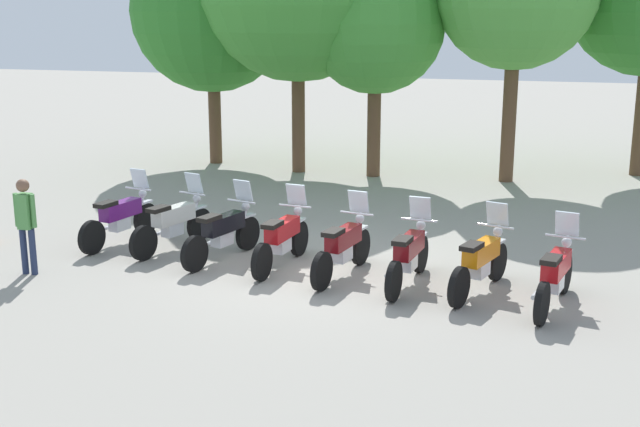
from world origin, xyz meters
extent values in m
plane|color=gray|center=(0.00, 0.00, 0.00)|extent=(80.00, 80.00, 0.00)
cylinder|color=black|center=(-3.87, 1.37, 0.32)|extent=(0.23, 0.65, 0.64)
cylinder|color=black|center=(-4.17, -0.15, 0.32)|extent=(0.23, 0.65, 0.64)
cube|color=silver|center=(-3.87, 1.37, 0.66)|extent=(0.19, 0.38, 0.04)
cube|color=#59196B|center=(-4.01, 0.66, 0.67)|extent=(0.44, 0.98, 0.30)
cube|color=silver|center=(-4.02, 0.61, 0.40)|extent=(0.30, 0.44, 0.24)
cube|color=black|center=(-4.09, 0.27, 0.86)|extent=(0.32, 0.48, 0.08)
cylinder|color=silver|center=(-3.88, 1.28, 0.64)|extent=(0.09, 0.23, 0.64)
cylinder|color=silver|center=(-3.90, 1.19, 0.97)|extent=(0.61, 0.16, 0.04)
sphere|color=silver|center=(-3.88, 1.32, 0.85)|extent=(0.19, 0.19, 0.16)
cylinder|color=silver|center=(-4.24, 0.35, 0.34)|extent=(0.21, 0.70, 0.07)
cube|color=silver|center=(-3.89, 1.25, 1.17)|extent=(0.38, 0.20, 0.39)
cylinder|color=black|center=(-2.65, 1.26, 0.32)|extent=(0.28, 0.64, 0.64)
cylinder|color=black|center=(-3.09, -0.23, 0.32)|extent=(0.28, 0.64, 0.64)
cube|color=silver|center=(-2.65, 1.26, 0.66)|extent=(0.22, 0.38, 0.04)
cube|color=silver|center=(-2.86, 0.57, 0.67)|extent=(0.52, 0.98, 0.30)
cube|color=silver|center=(-2.87, 0.52, 0.40)|extent=(0.32, 0.45, 0.24)
cube|color=black|center=(-2.97, 0.18, 0.86)|extent=(0.35, 0.49, 0.08)
cylinder|color=silver|center=(-2.68, 1.17, 0.64)|extent=(0.11, 0.23, 0.64)
cylinder|color=silver|center=(-2.70, 1.09, 0.97)|extent=(0.61, 0.21, 0.04)
sphere|color=silver|center=(-2.67, 1.21, 0.85)|extent=(0.20, 0.20, 0.16)
cylinder|color=silver|center=(-3.11, 0.27, 0.34)|extent=(0.26, 0.69, 0.07)
cube|color=silver|center=(-2.69, 1.15, 1.17)|extent=(0.38, 0.23, 0.39)
cylinder|color=black|center=(-1.52, 0.90, 0.32)|extent=(0.27, 0.64, 0.64)
cylinder|color=black|center=(-1.93, -0.59, 0.32)|extent=(0.27, 0.64, 0.64)
cube|color=silver|center=(-1.52, 0.90, 0.66)|extent=(0.21, 0.38, 0.04)
cube|color=black|center=(-1.71, 0.20, 0.67)|extent=(0.50, 0.98, 0.30)
cube|color=silver|center=(-1.72, 0.15, 0.40)|extent=(0.32, 0.44, 0.24)
cube|color=black|center=(-1.82, -0.19, 0.86)|extent=(0.35, 0.49, 0.08)
cylinder|color=silver|center=(-1.54, 0.81, 0.64)|extent=(0.11, 0.23, 0.64)
cylinder|color=silver|center=(-1.56, 0.73, 0.97)|extent=(0.61, 0.20, 0.04)
sphere|color=silver|center=(-1.53, 0.85, 0.85)|extent=(0.20, 0.20, 0.16)
cylinder|color=silver|center=(-1.96, -0.09, 0.34)|extent=(0.25, 0.69, 0.07)
cube|color=silver|center=(-1.55, 0.78, 1.17)|extent=(0.38, 0.22, 0.39)
cylinder|color=black|center=(-0.49, 0.82, 0.32)|extent=(0.17, 0.65, 0.64)
cylinder|color=black|center=(-0.66, -0.72, 0.32)|extent=(0.17, 0.65, 0.64)
cube|color=silver|center=(-0.49, 0.82, 0.66)|extent=(0.16, 0.37, 0.04)
cube|color=red|center=(-0.57, 0.10, 0.67)|extent=(0.37, 0.97, 0.30)
cube|color=silver|center=(-0.57, 0.05, 0.40)|extent=(0.26, 0.42, 0.24)
cube|color=black|center=(-0.61, -0.30, 0.86)|extent=(0.29, 0.46, 0.08)
cylinder|color=silver|center=(-0.50, 0.73, 0.64)|extent=(0.08, 0.23, 0.64)
cylinder|color=silver|center=(-0.51, 0.64, 0.97)|extent=(0.62, 0.11, 0.04)
sphere|color=silver|center=(-0.49, 0.77, 0.85)|extent=(0.18, 0.18, 0.16)
cylinder|color=silver|center=(-0.77, -0.23, 0.34)|extent=(0.15, 0.70, 0.07)
cube|color=silver|center=(-0.50, 0.70, 1.17)|extent=(0.37, 0.17, 0.39)
cylinder|color=black|center=(0.72, 0.59, 0.32)|extent=(0.22, 0.65, 0.64)
cylinder|color=black|center=(0.43, -0.93, 0.32)|extent=(0.22, 0.65, 0.64)
cube|color=silver|center=(0.72, 0.59, 0.66)|extent=(0.19, 0.38, 0.04)
cube|color=maroon|center=(0.58, -0.12, 0.67)|extent=(0.44, 0.98, 0.30)
cube|color=silver|center=(0.57, -0.17, 0.40)|extent=(0.29, 0.43, 0.24)
cube|color=black|center=(0.51, -0.51, 0.86)|extent=(0.32, 0.48, 0.08)
cylinder|color=silver|center=(0.70, 0.50, 0.64)|extent=(0.09, 0.23, 0.64)
cylinder|color=silver|center=(0.69, 0.41, 0.97)|extent=(0.62, 0.15, 0.04)
sphere|color=silver|center=(0.71, 0.54, 0.85)|extent=(0.19, 0.19, 0.16)
cylinder|color=silver|center=(0.36, -0.43, 0.34)|extent=(0.20, 0.70, 0.07)
cube|color=silver|center=(0.70, 0.47, 1.17)|extent=(0.38, 0.20, 0.39)
cylinder|color=black|center=(1.81, 0.43, 0.32)|extent=(0.17, 0.65, 0.64)
cylinder|color=black|center=(1.63, -1.11, 0.32)|extent=(0.17, 0.65, 0.64)
cube|color=silver|center=(1.81, 0.43, 0.66)|extent=(0.16, 0.37, 0.04)
cube|color=maroon|center=(1.73, -0.29, 0.67)|extent=(0.37, 0.97, 0.30)
cube|color=silver|center=(1.72, -0.34, 0.40)|extent=(0.27, 0.42, 0.24)
cube|color=black|center=(1.68, -0.69, 0.86)|extent=(0.29, 0.46, 0.08)
cylinder|color=silver|center=(1.80, 0.34, 0.64)|extent=(0.08, 0.23, 0.64)
cylinder|color=silver|center=(1.79, 0.25, 0.97)|extent=(0.62, 0.11, 0.04)
sphere|color=silver|center=(1.81, 0.38, 0.85)|extent=(0.18, 0.18, 0.16)
cylinder|color=silver|center=(1.53, -0.62, 0.34)|extent=(0.15, 0.70, 0.07)
cube|color=silver|center=(1.80, 0.31, 1.17)|extent=(0.37, 0.17, 0.39)
cylinder|color=black|center=(3.11, 0.35, 0.32)|extent=(0.29, 0.64, 0.64)
cylinder|color=black|center=(2.64, -1.13, 0.32)|extent=(0.29, 0.64, 0.64)
cube|color=silver|center=(3.11, 0.35, 0.66)|extent=(0.22, 0.38, 0.04)
cube|color=orange|center=(2.89, -0.34, 0.67)|extent=(0.54, 0.98, 0.30)
cube|color=silver|center=(2.87, -0.39, 0.40)|extent=(0.33, 0.45, 0.24)
cube|color=black|center=(2.77, -0.72, 0.86)|extent=(0.36, 0.49, 0.08)
cylinder|color=silver|center=(3.08, 0.27, 0.64)|extent=(0.12, 0.23, 0.64)
cylinder|color=silver|center=(3.05, 0.18, 0.97)|extent=(0.60, 0.22, 0.04)
sphere|color=silver|center=(3.09, 0.30, 0.85)|extent=(0.20, 0.20, 0.16)
cylinder|color=silver|center=(2.63, -0.62, 0.34)|extent=(0.28, 0.69, 0.07)
cube|color=silver|center=(3.07, 0.24, 1.17)|extent=(0.38, 0.24, 0.39)
cylinder|color=black|center=(4.18, -0.01, 0.32)|extent=(0.23, 0.65, 0.64)
cylinder|color=black|center=(3.86, -1.52, 0.32)|extent=(0.23, 0.65, 0.64)
cube|color=silver|center=(4.18, -0.01, 0.66)|extent=(0.19, 0.38, 0.04)
cube|color=red|center=(4.03, -0.71, 0.67)|extent=(0.46, 0.98, 0.30)
cube|color=silver|center=(4.02, -0.76, 0.40)|extent=(0.30, 0.44, 0.24)
cube|color=black|center=(3.95, -1.10, 0.86)|extent=(0.33, 0.48, 0.08)
cylinder|color=silver|center=(4.17, -0.09, 0.64)|extent=(0.10, 0.23, 0.64)
cylinder|color=silver|center=(4.15, -0.18, 0.97)|extent=(0.61, 0.17, 0.04)
sphere|color=silver|center=(4.17, -0.05, 0.85)|extent=(0.19, 0.19, 0.16)
cylinder|color=silver|center=(3.80, -1.02, 0.34)|extent=(0.22, 0.70, 0.07)
cube|color=silver|center=(4.16, -0.12, 1.17)|extent=(0.38, 0.21, 0.39)
cylinder|color=#232D4C|center=(-4.68, -1.47, 0.40)|extent=(0.11, 0.11, 0.80)
cylinder|color=#232D4C|center=(-4.51, -1.47, 0.40)|extent=(0.11, 0.11, 0.80)
cube|color=#4C8C47|center=(-4.60, -1.47, 1.11)|extent=(0.22, 0.21, 0.60)
cylinder|color=#4C8C47|center=(-4.76, -1.47, 1.12)|extent=(0.08, 0.08, 0.57)
cylinder|color=#4C8C47|center=(-4.44, -1.47, 1.12)|extent=(0.08, 0.08, 0.57)
sphere|color=brown|center=(-4.60, -1.47, 1.55)|extent=(0.22, 0.22, 0.22)
cylinder|color=brown|center=(-5.56, 9.08, 1.37)|extent=(0.36, 0.36, 2.74)
sphere|color=#2D7A28|center=(-5.56, 9.08, 4.33)|extent=(4.55, 4.55, 4.55)
cylinder|color=brown|center=(-2.83, 8.44, 1.64)|extent=(0.36, 0.36, 3.28)
cylinder|color=brown|center=(-0.71, 8.40, 1.38)|extent=(0.36, 0.36, 2.75)
sphere|color=#3D8E33|center=(-0.71, 8.40, 4.03)|extent=(3.65, 3.65, 3.65)
cylinder|color=brown|center=(2.78, 8.65, 1.74)|extent=(0.36, 0.36, 3.49)
camera|label=1|loc=(3.79, -13.05, 4.43)|focal=46.28mm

